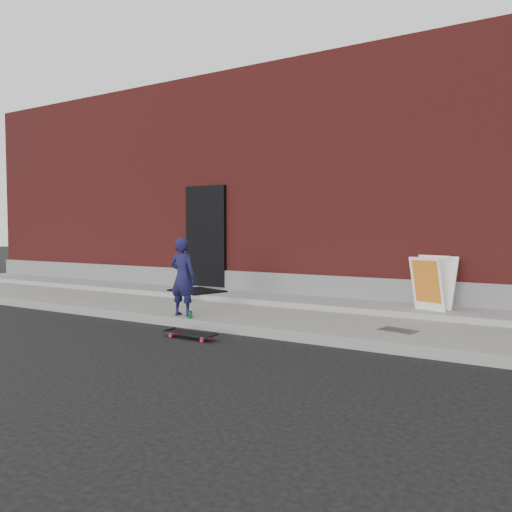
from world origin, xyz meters
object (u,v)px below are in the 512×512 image
Objects in this scene: child at (183,277)px; pizza_sign at (433,283)px; skateboard at (190,333)px; soda_can at (190,315)px.

child reaches higher than pizza_sign.
child reaches higher than skateboard.
child is at bearing 134.23° from skateboard.
skateboard is 0.78m from soda_can.
child is 4.04m from pizza_sign.
soda_can is at bearing -145.93° from pizza_sign.
soda_can reaches higher than skateboard.
skateboard is 0.93× the size of pizza_sign.
pizza_sign is 3.92m from soda_can.
soda_can is (-0.47, 0.61, 0.13)m from skateboard.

